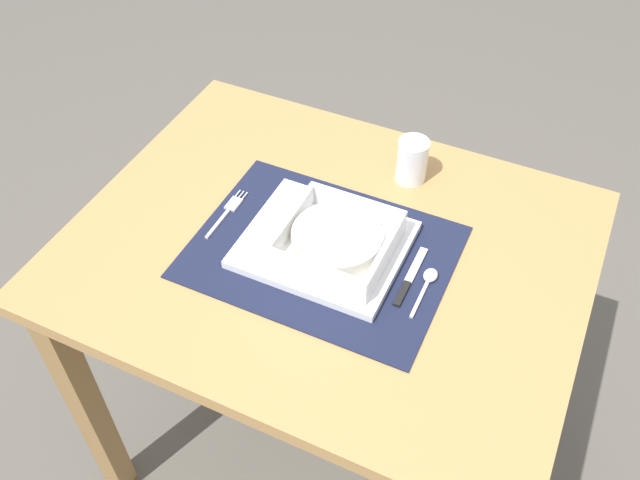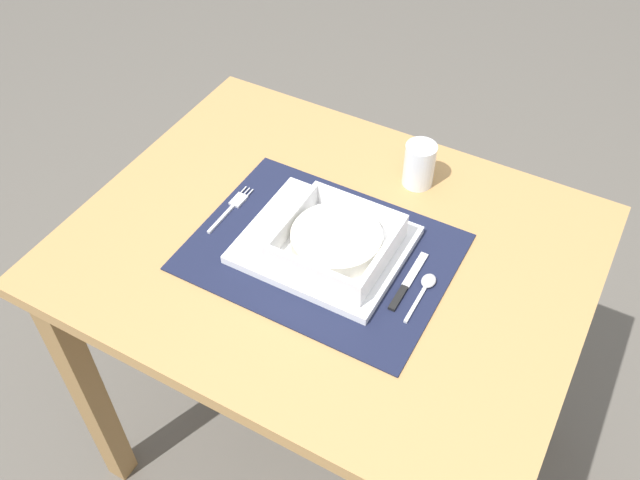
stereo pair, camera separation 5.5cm
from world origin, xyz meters
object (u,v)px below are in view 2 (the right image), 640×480
at_px(fork, 233,206).
at_px(butter_knife, 406,284).
at_px(drinking_glass, 419,166).
at_px(porridge_bowl, 336,242).
at_px(dining_table, 328,284).
at_px(spoon, 426,285).

bearing_deg(fork, butter_knife, -0.07).
bearing_deg(drinking_glass, porridge_bowl, -100.15).
distance_m(fork, butter_knife, 0.36).
distance_m(dining_table, fork, 0.23).
bearing_deg(spoon, drinking_glass, 116.21).
distance_m(fork, spoon, 0.39).
height_order(dining_table, fork, fork).
height_order(spoon, butter_knife, spoon).
height_order(dining_table, porridge_bowl, porridge_bowl).
xyz_separation_m(dining_table, drinking_glass, (0.07, 0.23, 0.15)).
xyz_separation_m(porridge_bowl, spoon, (0.16, 0.01, -0.03)).
height_order(spoon, drinking_glass, drinking_glass).
relative_size(dining_table, fork, 6.66).
xyz_separation_m(porridge_bowl, fork, (-0.23, 0.02, -0.04)).
bearing_deg(dining_table, butter_knife, -8.15).
height_order(dining_table, butter_knife, butter_knife).
relative_size(dining_table, spoon, 8.06).
relative_size(porridge_bowl, fork, 1.35).
relative_size(dining_table, porridge_bowl, 4.92).
bearing_deg(spoon, porridge_bowl, -175.97).
xyz_separation_m(porridge_bowl, butter_knife, (0.13, 0.00, -0.03)).
distance_m(porridge_bowl, fork, 0.23).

